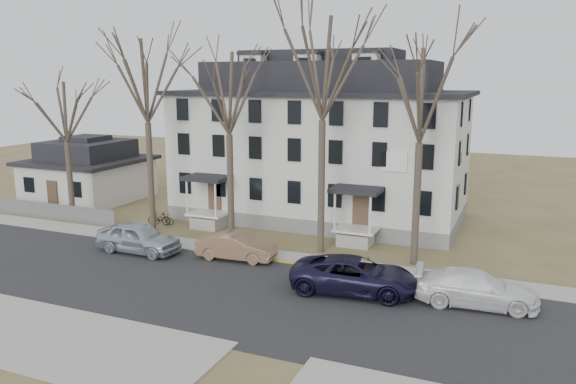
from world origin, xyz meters
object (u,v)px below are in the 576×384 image
at_px(tree_bungalow, 64,108).
at_px(car_navy, 355,276).
at_px(car_tan, 236,247).
at_px(boarding_house, 320,145).
at_px(tree_mid_right, 422,89).
at_px(bicycle_right, 159,219).
at_px(tree_mid_left, 228,87).
at_px(tree_center, 323,61).
at_px(car_white, 476,289).
at_px(tree_far_left, 146,75).
at_px(car_silver, 139,238).
at_px(bicycle_left, 163,219).
at_px(small_house, 89,173).

xyz_separation_m(tree_bungalow, car_navy, (22.66, -5.40, -7.27)).
distance_m(tree_bungalow, car_tan, 17.07).
bearing_deg(boarding_house, tree_mid_right, -43.81).
bearing_deg(bicycle_right, tree_mid_left, -115.73).
distance_m(tree_center, car_white, 14.58).
height_order(tree_far_left, bicycle_right, tree_far_left).
distance_m(car_silver, car_white, 19.03).
bearing_deg(bicycle_left, car_navy, -121.18).
distance_m(tree_far_left, tree_mid_left, 6.05).
relative_size(tree_center, tree_mid_right, 1.15).
relative_size(tree_mid_left, tree_bungalow, 1.18).
height_order(tree_mid_left, tree_center, tree_center).
height_order(small_house, tree_mid_right, tree_mid_right).
bearing_deg(tree_bungalow, tree_center, 0.00).
bearing_deg(bicycle_right, car_navy, -126.93).
bearing_deg(small_house, tree_mid_left, -20.03).
height_order(small_house, tree_mid_left, tree_mid_left).
bearing_deg(tree_mid_right, bicycle_right, 175.87).
distance_m(car_tan, bicycle_left, 9.56).
height_order(tree_mid_right, bicycle_left, tree_mid_right).
bearing_deg(boarding_house, bicycle_left, -144.31).
xyz_separation_m(small_house, tree_mid_right, (28.50, -6.20, 7.35)).
distance_m(tree_center, car_navy, 12.13).
distance_m(tree_bungalow, car_navy, 24.40).
relative_size(tree_mid_left, car_tan, 2.82).
bearing_deg(tree_mid_left, tree_center, 0.00).
bearing_deg(car_tan, tree_mid_right, -76.33).
bearing_deg(bicycle_right, tree_center, -110.30).
relative_size(tree_mid_right, bicycle_left, 7.88).
xyz_separation_m(tree_mid_left, bicycle_right, (-6.44, 1.30, -9.10)).
bearing_deg(car_silver, tree_far_left, 27.29).
xyz_separation_m(tree_mid_left, tree_bungalow, (-13.00, 0.00, -1.48)).
distance_m(car_tan, car_navy, 7.91).
relative_size(tree_mid_left, bicycle_left, 7.88).
xyz_separation_m(small_house, tree_mid_left, (17.00, -6.20, 7.35)).
xyz_separation_m(tree_center, car_silver, (-9.87, -4.28, -10.20)).
bearing_deg(car_tan, tree_mid_left, 27.47).
bearing_deg(tree_mid_left, car_white, -17.43).
bearing_deg(tree_mid_right, tree_mid_left, 180.00).
relative_size(tree_far_left, tree_mid_right, 1.08).
distance_m(tree_mid_left, car_silver, 10.46).
height_order(tree_far_left, car_silver, tree_far_left).
bearing_deg(tree_bungalow, car_navy, -13.40).
relative_size(tree_mid_left, car_white, 2.34).
bearing_deg(tree_mid_right, tree_center, 180.00).
relative_size(tree_mid_right, car_white, 2.34).
height_order(tree_center, bicycle_right, tree_center).
height_order(car_tan, car_white, car_white).
distance_m(tree_far_left, car_silver, 10.60).
bearing_deg(tree_bungalow, small_house, 122.84).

